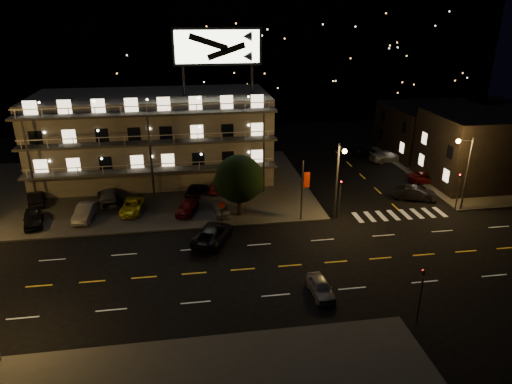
{
  "coord_description": "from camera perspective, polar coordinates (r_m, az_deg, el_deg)",
  "views": [
    {
      "loc": [
        -5.84,
        -32.34,
        20.09
      ],
      "look_at": [
        0.33,
        8.0,
        3.58
      ],
      "focal_mm": 32.0,
      "sensor_mm": 36.0,
      "label": 1
    }
  ],
  "objects": [
    {
      "name": "signal_nw",
      "position": [
        46.85,
        10.45,
        -0.32
      ],
      "size": [
        0.2,
        0.27,
        4.6
      ],
      "color": "#2D2D30",
      "rests_on": "ground"
    },
    {
      "name": "lot_car_0",
      "position": [
        49.96,
        -26.12,
        -2.98
      ],
      "size": [
        2.78,
        4.59,
        1.46
      ],
      "primitive_type": "imported",
      "rotation": [
        0.0,
        0.0,
        0.26
      ],
      "color": "black",
      "rests_on": "curb_nw"
    },
    {
      "name": "side_bldg_back",
      "position": [
        72.11,
        21.56,
        7.19
      ],
      "size": [
        14.06,
        12.0,
        7.0
      ],
      "color": "black",
      "rests_on": "ground"
    },
    {
      "name": "curb_ne",
      "position": [
        66.51,
        24.46,
        2.48
      ],
      "size": [
        16.0,
        24.0,
        0.15
      ],
      "primitive_type": "cube",
      "color": "#3B3B38",
      "rests_on": "ground"
    },
    {
      "name": "lot_car_7",
      "position": [
        52.6,
        -17.89,
        -0.49
      ],
      "size": [
        2.63,
        5.35,
        1.5
      ],
      "primitive_type": "imported",
      "rotation": [
        0.0,
        0.0,
        3.25
      ],
      "color": "gray",
      "rests_on": "curb_nw"
    },
    {
      "name": "lot_car_8",
      "position": [
        52.64,
        -7.65,
        0.34
      ],
      "size": [
        2.64,
        4.19,
        1.33
      ],
      "primitive_type": "imported",
      "rotation": [
        0.0,
        0.0,
        2.85
      ],
      "color": "black",
      "rests_on": "curb_nw"
    },
    {
      "name": "streetlight_ne",
      "position": [
        51.6,
        24.67,
        2.92
      ],
      "size": [
        1.92,
        0.44,
        8.0
      ],
      "color": "#2D2D30",
      "rests_on": "ground"
    },
    {
      "name": "curb_nw",
      "position": [
        56.62,
        -16.39,
        0.39
      ],
      "size": [
        44.0,
        24.0,
        0.15
      ],
      "primitive_type": "cube",
      "color": "#3B3B38",
      "rests_on": "ground"
    },
    {
      "name": "road_car_west",
      "position": [
        42.33,
        -5.43,
        -5.23
      ],
      "size": [
        4.62,
        6.1,
        1.54
      ],
      "primitive_type": "imported",
      "rotation": [
        0.0,
        0.0,
        2.71
      ],
      "color": "black",
      "rests_on": "ground"
    },
    {
      "name": "stop_sign",
      "position": [
        44.94,
        -4.31,
        -2.18
      ],
      "size": [
        0.91,
        0.11,
        2.61
      ],
      "color": "#2D2D30",
      "rests_on": "ground"
    },
    {
      "name": "lot_car_2",
      "position": [
        49.55,
        -15.21,
        -1.74
      ],
      "size": [
        2.48,
        4.65,
        1.24
      ],
      "primitive_type": "imported",
      "rotation": [
        0.0,
        0.0,
        -0.09
      ],
      "color": "yellow",
      "rests_on": "curb_nw"
    },
    {
      "name": "side_car_1",
      "position": [
        60.18,
        20.71,
        1.7
      ],
      "size": [
        4.9,
        2.95,
        1.27
      ],
      "primitive_type": "imported",
      "rotation": [
        0.0,
        0.0,
        1.38
      ],
      "color": "#5E0D0F",
      "rests_on": "ground"
    },
    {
      "name": "side_bldg_front",
      "position": [
        62.22,
        26.96,
        4.86
      ],
      "size": [
        14.06,
        10.0,
        8.5
      ],
      "color": "black",
      "rests_on": "ground"
    },
    {
      "name": "ground",
      "position": [
        38.51,
        1.33,
        -9.42
      ],
      "size": [
        140.0,
        140.0,
        0.0
      ],
      "primitive_type": "plane",
      "color": "black",
      "rests_on": "ground"
    },
    {
      "name": "streetlight_nc",
      "position": [
        45.35,
        10.28,
        2.17
      ],
      "size": [
        0.44,
        1.92,
        8.0
      ],
      "color": "#2D2D30",
      "rests_on": "ground"
    },
    {
      "name": "lot_car_9",
      "position": [
        53.38,
        -4.63,
        0.76
      ],
      "size": [
        2.43,
        4.13,
        1.29
      ],
      "primitive_type": "imported",
      "rotation": [
        0.0,
        0.0,
        2.85
      ],
      "color": "#5E0D0F",
      "rests_on": "curb_nw"
    },
    {
      "name": "lot_car_4",
      "position": [
        47.46,
        -4.34,
        -2.04
      ],
      "size": [
        1.73,
        3.81,
        1.27
      ],
      "primitive_type": "imported",
      "rotation": [
        0.0,
        0.0,
        0.06
      ],
      "color": "gray",
      "rests_on": "curb_nw"
    },
    {
      "name": "road_car_east",
      "position": [
        35.28,
        8.07,
        -11.71
      ],
      "size": [
        1.63,
        3.71,
        1.24
      ],
      "primitive_type": "imported",
      "rotation": [
        0.0,
        0.0,
        0.04
      ],
      "color": "gray",
      "rests_on": "ground"
    },
    {
      "name": "signal_ne",
      "position": [
        52.43,
        24.02,
        0.52
      ],
      "size": [
        0.27,
        0.2,
        4.6
      ],
      "color": "#2D2D30",
      "rests_on": "ground"
    },
    {
      "name": "lot_car_1",
      "position": [
        49.34,
        -20.57,
        -2.36
      ],
      "size": [
        2.08,
        4.68,
        1.49
      ],
      "primitive_type": "imported",
      "rotation": [
        0.0,
        0.0,
        -0.11
      ],
      "color": "gray",
      "rests_on": "curb_nw"
    },
    {
      "name": "signal_sw",
      "position": [
        33.1,
        19.94,
        -11.43
      ],
      "size": [
        0.2,
        0.27,
        4.6
      ],
      "color": "#2D2D30",
      "rests_on": "ground"
    },
    {
      "name": "lot_car_6",
      "position": [
        52.54,
        -17.79,
        -0.58
      ],
      "size": [
        3.52,
        5.36,
        1.37
      ],
      "primitive_type": "imported",
      "rotation": [
        0.0,
        0.0,
        3.41
      ],
      "color": "black",
      "rests_on": "curb_nw"
    },
    {
      "name": "motel",
      "position": [
        58.27,
        -12.54,
        6.84
      ],
      "size": [
        28.0,
        13.8,
        18.1
      ],
      "color": "gray",
      "rests_on": "ground"
    },
    {
      "name": "lot_car_3",
      "position": [
        48.25,
        -8.56,
        -1.85
      ],
      "size": [
        2.9,
        4.5,
        1.21
      ],
      "primitive_type": "imported",
      "rotation": [
        0.0,
        0.0,
        -0.31
      ],
      "color": "#5E0D0F",
      "rests_on": "curb_nw"
    },
    {
      "name": "side_car_2",
      "position": [
        66.74,
        16.13,
        4.31
      ],
      "size": [
        5.52,
        2.91,
        1.52
      ],
      "primitive_type": "imported",
      "rotation": [
        0.0,
        0.0,
        1.72
      ],
      "color": "gray",
      "rests_on": "ground"
    },
    {
      "name": "side_car_0",
      "position": [
        54.16,
        19.23,
        -0.16
      ],
      "size": [
        4.94,
        3.33,
        1.54
      ],
      "primitive_type": "imported",
      "rotation": [
        0.0,
        0.0,
        1.17
      ],
      "color": "black",
      "rests_on": "ground"
    },
    {
      "name": "side_car_3",
      "position": [
        68.66,
        13.04,
        4.98
      ],
      "size": [
        3.94,
        2.82,
        1.25
      ],
      "primitive_type": "imported",
      "rotation": [
        0.0,
        0.0,
        1.98
      ],
      "color": "black",
      "rests_on": "ground"
    },
    {
      "name": "lot_car_5",
      "position": [
        55.1,
        -25.85,
        -0.72
      ],
      "size": [
        2.63,
        4.52,
        1.41
      ],
      "primitive_type": "imported",
      "rotation": [
        0.0,
        0.0,
        3.43
      ],
      "color": "black",
      "rests_on": "curb_nw"
    },
    {
      "name": "tree",
      "position": [
        46.0,
        -2.18,
        1.47
      ],
      "size": [
        5.08,
        4.9,
        6.4
      ],
      "color": "black",
      "rests_on": "curb_nw"
    },
    {
      "name": "hill_backdrop",
      "position": [
        101.48,
        -9.12,
        16.94
      ],
      "size": [
        120.0,
        25.0,
        24.0
      ],
      "color": "black",
      "rests_on": "ground"
    },
    {
      "name": "banner_north",
      "position": [
        45.35,
        5.87,
        0.35
      ],
      "size": [
        0.83,
        0.16,
        6.4
      ],
      "color": "#2D2D30",
      "rests_on": "ground"
    }
  ]
}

